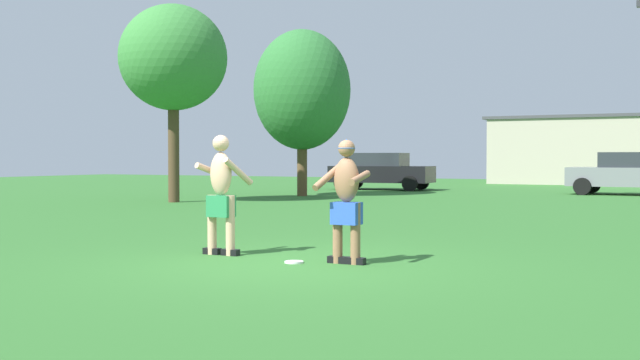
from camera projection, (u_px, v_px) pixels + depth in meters
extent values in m
plane|color=#2D6628|center=(292.00, 265.00, 10.02)|extent=(80.00, 80.00, 0.00)
cube|color=black|center=(355.00, 261.00, 10.06)|extent=(0.26, 0.11, 0.09)
cylinder|color=#936647|center=(355.00, 233.00, 10.05)|extent=(0.13, 0.13, 0.81)
cube|color=black|center=(338.00, 260.00, 10.18)|extent=(0.26, 0.11, 0.09)
cylinder|color=#936647|center=(338.00, 233.00, 10.17)|extent=(0.13, 0.13, 0.81)
cube|color=blue|center=(346.00, 213.00, 10.11)|extent=(0.37, 0.24, 0.29)
ellipsoid|color=#936647|center=(347.00, 180.00, 10.09)|extent=(0.35, 0.22, 0.58)
cylinder|color=#936647|center=(360.00, 178.00, 9.90)|extent=(0.11, 0.57, 0.19)
cylinder|color=#936647|center=(327.00, 178.00, 10.11)|extent=(0.20, 0.54, 0.34)
sphere|color=#936647|center=(347.00, 148.00, 10.08)|extent=(0.22, 0.22, 0.22)
cone|color=#194CA5|center=(347.00, 144.00, 10.08)|extent=(0.24, 0.24, 0.12)
cube|color=black|center=(212.00, 251.00, 11.12)|extent=(0.26, 0.11, 0.09)
cylinder|color=#E0AD89|center=(212.00, 225.00, 11.11)|extent=(0.13, 0.13, 0.85)
cube|color=black|center=(230.00, 252.00, 10.97)|extent=(0.26, 0.11, 0.09)
cylinder|color=#E0AD89|center=(230.00, 226.00, 10.96)|extent=(0.13, 0.13, 0.85)
cube|color=#28844C|center=(221.00, 206.00, 11.03)|extent=(0.36, 0.24, 0.31)
ellipsoid|color=#E0AD89|center=(221.00, 174.00, 11.01)|extent=(0.34, 0.22, 0.62)
cylinder|color=#E0AD89|center=(212.00, 171.00, 11.21)|extent=(0.23, 0.59, 0.26)
cylinder|color=#E0AD89|center=(238.00, 172.00, 10.99)|extent=(0.22, 0.54, 0.41)
sphere|color=#E0AD89|center=(221.00, 143.00, 11.00)|extent=(0.24, 0.24, 0.24)
cylinder|color=white|center=(294.00, 262.00, 10.20)|extent=(0.25, 0.25, 0.03)
cube|color=slate|center=(630.00, 177.00, 28.56)|extent=(4.38, 2.00, 0.70)
cube|color=#282D33|center=(636.00, 160.00, 28.44)|extent=(2.48, 1.70, 0.56)
cylinder|color=black|center=(582.00, 186.00, 28.54)|extent=(0.65, 0.25, 0.64)
cylinder|color=black|center=(592.00, 185.00, 30.10)|extent=(0.65, 0.25, 0.64)
cube|color=black|center=(382.00, 174.00, 33.17)|extent=(4.43, 2.13, 0.70)
cube|color=#282D33|center=(377.00, 159.00, 33.23)|extent=(2.52, 1.77, 0.56)
cylinder|color=black|center=(421.00, 182.00, 33.43)|extent=(0.66, 0.27, 0.64)
cylinder|color=black|center=(410.00, 183.00, 31.77)|extent=(0.66, 0.27, 0.64)
cylinder|color=black|center=(356.00, 181.00, 34.59)|extent=(0.66, 0.27, 0.64)
cylinder|color=black|center=(341.00, 183.00, 32.94)|extent=(0.66, 0.27, 0.64)
cube|color=#B2A893|center=(605.00, 152.00, 40.09)|extent=(11.22, 4.64, 3.37)
cube|color=#3F3F44|center=(606.00, 118.00, 40.04)|extent=(11.67, 4.83, 0.16)
cylinder|color=brown|center=(302.00, 164.00, 27.94)|extent=(0.36, 0.36, 2.31)
ellipsoid|color=#2D7033|center=(302.00, 90.00, 27.87)|extent=(3.49, 3.49, 4.32)
cylinder|color=#4C3823|center=(174.00, 148.00, 24.00)|extent=(0.34, 0.34, 3.33)
ellipsoid|color=#387F38|center=(173.00, 57.00, 23.91)|extent=(3.33, 3.33, 3.26)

